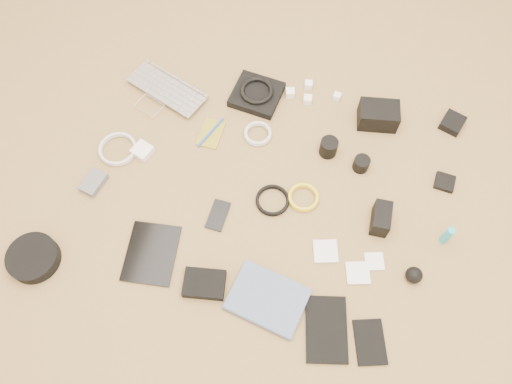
% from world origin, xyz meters
% --- Properties ---
extents(laptop, '(0.39, 0.33, 0.03)m').
position_xyz_m(laptop, '(-0.47, 0.31, 0.01)').
color(laptop, '#B5B6BA').
rests_on(laptop, ground).
extents(headphone_pouch, '(0.20, 0.19, 0.03)m').
position_xyz_m(headphone_pouch, '(-0.10, 0.42, 0.02)').
color(headphone_pouch, black).
rests_on(headphone_pouch, ground).
extents(headphones, '(0.15, 0.15, 0.02)m').
position_xyz_m(headphones, '(-0.10, 0.42, 0.04)').
color(headphones, black).
rests_on(headphones, headphone_pouch).
extents(charger_a, '(0.04, 0.04, 0.03)m').
position_xyz_m(charger_a, '(0.03, 0.46, 0.02)').
color(charger_a, white).
rests_on(charger_a, ground).
extents(charger_b, '(0.04, 0.04, 0.03)m').
position_xyz_m(charger_b, '(0.09, 0.52, 0.01)').
color(charger_b, white).
rests_on(charger_b, ground).
extents(charger_c, '(0.03, 0.03, 0.03)m').
position_xyz_m(charger_c, '(0.21, 0.49, 0.01)').
color(charger_c, white).
rests_on(charger_c, ground).
extents(charger_d, '(0.04, 0.04, 0.03)m').
position_xyz_m(charger_d, '(0.10, 0.44, 0.02)').
color(charger_d, white).
rests_on(charger_d, ground).
extents(dslr_camera, '(0.16, 0.13, 0.09)m').
position_xyz_m(dslr_camera, '(0.38, 0.42, 0.04)').
color(dslr_camera, black).
rests_on(dslr_camera, ground).
extents(lens_pouch, '(0.10, 0.11, 0.03)m').
position_xyz_m(lens_pouch, '(0.67, 0.48, 0.02)').
color(lens_pouch, black).
rests_on(lens_pouch, ground).
extents(notebook_olive, '(0.09, 0.13, 0.01)m').
position_xyz_m(notebook_olive, '(-0.23, 0.20, 0.00)').
color(notebook_olive, olive).
rests_on(notebook_olive, ground).
extents(pen_blue, '(0.06, 0.15, 0.01)m').
position_xyz_m(pen_blue, '(-0.23, 0.20, 0.01)').
color(pen_blue, '#1546B0').
rests_on(pen_blue, notebook_olive).
extents(cable_white_a, '(0.12, 0.12, 0.01)m').
position_xyz_m(cable_white_a, '(-0.05, 0.24, 0.01)').
color(cable_white_a, silver).
rests_on(cable_white_a, ground).
extents(lens_a, '(0.07, 0.07, 0.07)m').
position_xyz_m(lens_a, '(0.23, 0.23, 0.04)').
color(lens_a, black).
rests_on(lens_a, ground).
extents(lens_b, '(0.07, 0.07, 0.05)m').
position_xyz_m(lens_b, '(0.36, 0.20, 0.03)').
color(lens_b, black).
rests_on(lens_b, ground).
extents(card_reader, '(0.07, 0.07, 0.02)m').
position_xyz_m(card_reader, '(0.67, 0.21, 0.01)').
color(card_reader, black).
rests_on(card_reader, ground).
extents(power_brick, '(0.08, 0.08, 0.03)m').
position_xyz_m(power_brick, '(-0.45, 0.06, 0.01)').
color(power_brick, white).
rests_on(power_brick, ground).
extents(cable_white_b, '(0.18, 0.18, 0.01)m').
position_xyz_m(cable_white_b, '(-0.54, 0.04, 0.01)').
color(cable_white_b, silver).
rests_on(cable_white_b, ground).
extents(cable_black, '(0.14, 0.14, 0.01)m').
position_xyz_m(cable_black, '(0.07, -0.02, 0.01)').
color(cable_black, black).
rests_on(cable_black, ground).
extents(cable_yellow, '(0.15, 0.15, 0.01)m').
position_xyz_m(cable_yellow, '(0.18, 0.02, 0.01)').
color(cable_yellow, yellow).
rests_on(cable_yellow, ground).
extents(flash, '(0.06, 0.11, 0.08)m').
position_xyz_m(flash, '(0.46, -0.01, 0.04)').
color(flash, black).
rests_on(flash, ground).
extents(lens_cleaner, '(0.03, 0.03, 0.09)m').
position_xyz_m(lens_cleaner, '(0.68, -0.02, 0.05)').
color(lens_cleaner, '#1BA3B4').
rests_on(lens_cleaner, ground).
extents(battery_charger, '(0.08, 0.11, 0.03)m').
position_xyz_m(battery_charger, '(-0.57, -0.12, 0.01)').
color(battery_charger, '#545459').
rests_on(battery_charger, ground).
extents(tablet, '(0.19, 0.24, 0.01)m').
position_xyz_m(tablet, '(-0.28, -0.32, 0.00)').
color(tablet, black).
rests_on(tablet, ground).
extents(phone, '(0.06, 0.12, 0.01)m').
position_xyz_m(phone, '(-0.10, -0.12, 0.00)').
color(phone, black).
rests_on(phone, ground).
extents(filter_case_left, '(0.10, 0.10, 0.01)m').
position_xyz_m(filter_case_left, '(0.30, -0.16, 0.01)').
color(filter_case_left, silver).
rests_on(filter_case_left, ground).
extents(filter_case_mid, '(0.10, 0.10, 0.01)m').
position_xyz_m(filter_case_mid, '(0.41, -0.21, 0.01)').
color(filter_case_mid, silver).
rests_on(filter_case_mid, ground).
extents(filter_case_right, '(0.08, 0.08, 0.01)m').
position_xyz_m(filter_case_right, '(0.46, -0.15, 0.00)').
color(filter_case_right, silver).
rests_on(filter_case_right, ground).
extents(air_blower, '(0.06, 0.06, 0.06)m').
position_xyz_m(air_blower, '(0.59, -0.18, 0.03)').
color(air_blower, black).
rests_on(air_blower, ground).
extents(headphone_case, '(0.20, 0.20, 0.05)m').
position_xyz_m(headphone_case, '(-0.65, -0.44, 0.02)').
color(headphone_case, black).
rests_on(headphone_case, ground).
extents(drive_case, '(0.15, 0.12, 0.03)m').
position_xyz_m(drive_case, '(-0.07, -0.38, 0.02)').
color(drive_case, black).
rests_on(drive_case, ground).
extents(paperback, '(0.27, 0.22, 0.02)m').
position_xyz_m(paperback, '(0.13, -0.46, 0.01)').
color(paperback, '#475A79').
rests_on(paperback, ground).
extents(notebook_black_a, '(0.17, 0.23, 0.02)m').
position_xyz_m(notebook_black_a, '(0.35, -0.42, 0.01)').
color(notebook_black_a, black).
rests_on(notebook_black_a, ground).
extents(notebook_black_b, '(0.13, 0.16, 0.01)m').
position_xyz_m(notebook_black_b, '(0.49, -0.42, 0.01)').
color(notebook_black_b, black).
rests_on(notebook_black_b, ground).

